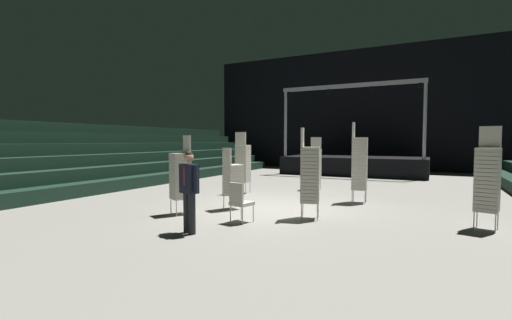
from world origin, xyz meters
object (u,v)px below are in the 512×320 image
Objects in this scene: chair_stack_front_right at (359,163)px; chair_stack_rear_right at (315,164)px; loose_chair_near_man at (240,200)px; chair_stack_rear_left at (181,175)px; equipment_road_case at (236,171)px; chair_stack_mid_left at (243,163)px; chair_stack_mid_right at (310,174)px; man_with_tie at (189,187)px; chair_stack_mid_centre at (233,178)px; chair_stack_front_left at (487,178)px; stage_riser at (354,164)px.

chair_stack_front_right is 2.98m from chair_stack_rear_right.
chair_stack_front_right is 4.48m from loose_chair_near_man.
equipment_road_case is at bearing -40.25° from chair_stack_rear_left.
chair_stack_mid_left is 4.55m from chair_stack_mid_right.
chair_stack_mid_left is 5.37m from equipment_road_case.
chair_stack_rear_left is at bearing -88.13° from chair_stack_mid_left.
man_with_tie is 1.44m from loose_chair_near_man.
loose_chair_near_man is (5.04, -8.52, 0.19)m from equipment_road_case.
chair_stack_mid_right is 3.31m from chair_stack_rear_left.
chair_stack_mid_centre is 1.68m from loose_chair_near_man.
chair_stack_front_left is (5.48, 3.08, 0.15)m from man_with_tie.
chair_stack_rear_left is at bearing -97.95° from stage_riser.
chair_stack_mid_centre is at bearing -96.75° from chair_stack_rear_left.
chair_stack_mid_left is 2.90m from chair_stack_rear_right.
chair_stack_rear_left is 2.17× the size of loose_chair_near_man.
loose_chair_near_man is at bearing -26.49° from chair_stack_mid_centre.
stage_riser is 9.36m from chair_stack_mid_left.
chair_stack_mid_right is 1.08× the size of chair_stack_rear_right.
man_with_tie is 0.77× the size of chair_stack_mid_right.
stage_riser reaches higher than chair_stack_mid_right.
stage_riser is at bearing -69.10° from chair_stack_rear_left.
chair_stack_rear_left is 1.90m from loose_chair_near_man.
stage_riser is 12.10m from chair_stack_mid_right.
man_with_tie is 6.29m from chair_stack_front_left.
loose_chair_near_man is (1.84, -0.13, -0.49)m from chair_stack_rear_left.
equipment_road_case is 9.91m from loose_chair_near_man.
loose_chair_near_man is (-5.02, -1.79, -0.58)m from chair_stack_front_left.
man_with_tie is 1.80× the size of loose_chair_near_man.
chair_stack_front_left is 1.08× the size of chair_stack_rear_right.
chair_stack_rear_right is at bearing -26.27° from equipment_road_case.
chair_stack_mid_right reaches higher than chair_stack_mid_centre.
loose_chair_near_man is (2.17, -4.06, -0.58)m from chair_stack_mid_left.
man_with_tie is at bearing -51.69° from chair_stack_mid_centre.
man_with_tie is at bearing -50.14° from chair_stack_mid_right.
chair_stack_front_left reaches higher than chair_stack_rear_right.
chair_stack_mid_left is 2.35× the size of loose_chair_near_man.
chair_stack_rear_right is (2.07, 2.03, -0.08)m from chair_stack_mid_left.
stage_riser is at bearing 172.40° from chair_stack_mid_right.
chair_stack_rear_right reaches higher than loose_chair_near_man.
equipment_road_case is at bearing -128.49° from chair_stack_front_right.
chair_stack_mid_right is (-3.70, -0.65, 0.00)m from chair_stack_front_left.
man_with_tie is at bearing 81.61° from chair_stack_rear_right.
loose_chair_near_man is at bearing -63.26° from chair_stack_mid_right.
chair_stack_front_left is 0.90× the size of chair_stack_front_right.
stage_riser reaches higher than chair_stack_front_right.
man_with_tie is 5.80m from chair_stack_front_right.
chair_stack_front_right is at bearing 128.67° from chair_stack_rear_right.
man_with_tie is 0.83× the size of chair_stack_rear_right.
stage_riser is 8.18× the size of loose_chair_near_man.
chair_stack_mid_left reaches higher than man_with_tie.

